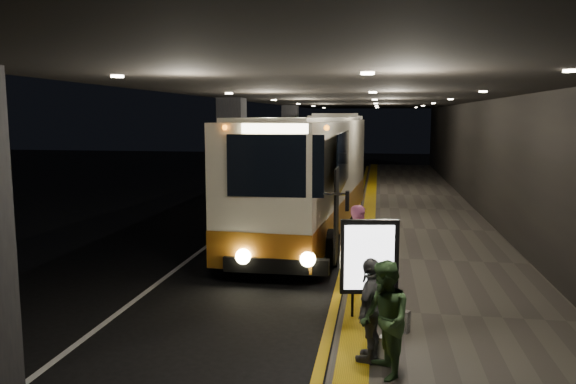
% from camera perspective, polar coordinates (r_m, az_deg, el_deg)
% --- Properties ---
extents(ground, '(90.00, 90.00, 0.00)m').
position_cam_1_polar(ground, '(14.45, -3.85, -7.64)').
color(ground, black).
extents(lane_line_white, '(0.12, 50.00, 0.01)m').
position_cam_1_polar(lane_line_white, '(19.60, -5.69, -3.56)').
color(lane_line_white, silver).
rests_on(lane_line_white, ground).
extents(kerb_stripe_yellow, '(0.18, 50.00, 0.01)m').
position_cam_1_polar(kerb_stripe_yellow, '(18.97, 6.55, -3.94)').
color(kerb_stripe_yellow, gold).
rests_on(kerb_stripe_yellow, ground).
extents(sidewalk, '(4.50, 50.00, 0.15)m').
position_cam_1_polar(sidewalk, '(19.01, 13.81, -3.88)').
color(sidewalk, '#514C44').
rests_on(sidewalk, ground).
extents(tactile_strip, '(0.50, 50.00, 0.01)m').
position_cam_1_polar(tactile_strip, '(18.93, 8.07, -3.53)').
color(tactile_strip, gold).
rests_on(tactile_strip, sidewalk).
extents(terminal_wall, '(0.10, 50.00, 6.00)m').
position_cam_1_polar(terminal_wall, '(18.98, 20.90, 4.73)').
color(terminal_wall, black).
rests_on(terminal_wall, ground).
extents(support_columns, '(0.80, 24.80, 4.40)m').
position_cam_1_polar(support_columns, '(18.25, -5.67, 2.58)').
color(support_columns, black).
rests_on(support_columns, ground).
extents(canopy, '(9.00, 50.00, 0.40)m').
position_cam_1_polar(canopy, '(18.60, 7.23, 10.05)').
color(canopy, black).
rests_on(canopy, support_columns).
extents(coach_main, '(3.23, 11.90, 3.68)m').
position_cam_1_polar(coach_main, '(17.93, 2.07, 1.12)').
color(coach_main, beige).
rests_on(coach_main, ground).
extents(coach_second, '(3.32, 12.36, 3.84)m').
position_cam_1_polar(coach_second, '(32.10, 4.88, 4.16)').
color(coach_second, beige).
rests_on(coach_second, ground).
extents(passenger_boarding, '(0.56, 0.74, 1.81)m').
position_cam_1_polar(passenger_boarding, '(12.11, 7.24, -5.55)').
color(passenger_boarding, '#CE609C').
rests_on(passenger_boarding, sidewalk).
extents(passenger_waiting_green, '(0.72, 0.92, 1.67)m').
position_cam_1_polar(passenger_waiting_green, '(8.21, 9.80, -12.65)').
color(passenger_waiting_green, '#426A3B').
rests_on(passenger_waiting_green, sidewalk).
extents(passenger_waiting_grey, '(0.73, 1.03, 1.59)m').
position_cam_1_polar(passenger_waiting_grey, '(8.68, 8.43, -11.74)').
color(passenger_waiting_grey, '#515257').
rests_on(passenger_waiting_grey, sidewalk).
extents(bag_polka, '(0.34, 0.25, 0.38)m').
position_cam_1_polar(bag_polka, '(10.06, 11.34, -12.70)').
color(bag_polka, black).
rests_on(bag_polka, sidewalk).
extents(bag_plain, '(0.30, 0.24, 0.32)m').
position_cam_1_polar(bag_plain, '(9.01, 10.01, -15.32)').
color(bag_plain, silver).
rests_on(bag_plain, sidewalk).
extents(info_sign, '(0.95, 0.27, 2.01)m').
position_cam_1_polar(info_sign, '(9.30, 8.26, -6.75)').
color(info_sign, black).
rests_on(info_sign, sidewalk).
extents(stanchion_post, '(0.05, 0.05, 1.09)m').
position_cam_1_polar(stanchion_post, '(10.48, 6.58, -9.71)').
color(stanchion_post, black).
rests_on(stanchion_post, sidewalk).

